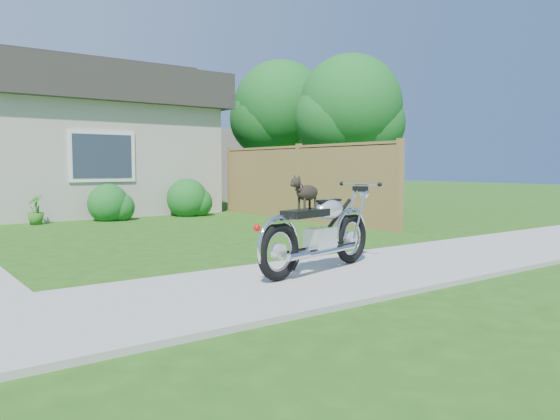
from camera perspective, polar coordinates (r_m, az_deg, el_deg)
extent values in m
plane|color=#235114|center=(5.47, -12.35, -9.60)|extent=(80.00, 80.00, 0.00)
cube|color=#9E9B93|center=(5.47, -12.35, -9.40)|extent=(24.00, 2.20, 0.04)
cube|color=#2D3847|center=(14.59, -18.07, 5.37)|extent=(1.70, 0.05, 1.30)
cube|color=olive|center=(13.57, 1.97, 2.71)|extent=(0.08, 6.50, 1.80)
cube|color=olive|center=(16.24, -5.22, 3.17)|extent=(0.12, 0.12, 1.90)
cube|color=olive|center=(13.57, 1.97, 2.92)|extent=(0.12, 0.12, 1.90)
cube|color=olive|center=(11.22, 12.40, 2.49)|extent=(0.12, 0.12, 1.90)
cube|color=olive|center=(13.57, 1.98, 6.60)|extent=(0.08, 6.50, 0.08)
cylinder|color=#3D2B1C|center=(16.32, 7.32, 4.24)|extent=(0.28, 0.28, 2.52)
sphere|color=#185D1F|center=(16.42, 7.38, 10.75)|extent=(3.02, 3.02, 3.02)
sphere|color=#185D1F|center=(16.44, 9.12, 8.96)|extent=(2.21, 2.21, 2.21)
cylinder|color=#3D2B1C|center=(18.67, 0.09, 4.55)|extent=(0.28, 0.28, 2.68)
sphere|color=#185D1F|center=(18.78, 0.09, 10.60)|extent=(3.21, 3.21, 3.21)
sphere|color=#185D1F|center=(18.73, 1.64, 8.97)|extent=(2.35, 2.35, 2.35)
sphere|color=#185D1F|center=(15.00, -9.68, 1.17)|extent=(1.10, 1.10, 1.10)
sphere|color=#185D1F|center=(14.15, -17.51, 0.64)|extent=(0.99, 0.99, 0.99)
imported|color=#2F711F|center=(13.75, -24.17, 0.01)|extent=(0.47, 0.47, 0.68)
torus|color=black|center=(7.36, 7.42, -2.94)|extent=(0.68, 0.26, 0.67)
torus|color=black|center=(6.16, -0.15, -4.36)|extent=(0.68, 0.26, 0.67)
cube|color=silver|center=(6.78, 4.22, -3.13)|extent=(0.44, 0.33, 0.30)
ellipsoid|color=silver|center=(6.88, 5.07, 0.07)|extent=(0.56, 0.40, 0.26)
cube|color=black|center=(6.50, 2.69, -0.35)|extent=(0.69, 0.40, 0.09)
cube|color=silver|center=(7.32, 7.44, -0.30)|extent=(0.32, 0.21, 0.03)
cube|color=silver|center=(6.12, -0.15, -1.21)|extent=(0.32, 0.21, 0.03)
cylinder|color=silver|center=(7.49, 8.38, 2.70)|extent=(0.17, 0.59, 0.03)
sphere|color=silver|center=(7.56, 8.69, 1.81)|extent=(0.20, 0.20, 0.17)
cylinder|color=silver|center=(6.72, 5.12, -4.32)|extent=(1.08, 0.31, 0.06)
ellipsoid|color=black|center=(6.51, 2.86, 1.82)|extent=(0.39, 0.25, 0.19)
sphere|color=black|center=(6.33, 1.66, 2.88)|extent=(0.14, 0.14, 0.12)
cylinder|color=black|center=(6.46, 2.00, 0.68)|extent=(0.04, 0.04, 0.15)
cylinder|color=black|center=(6.41, 2.59, 0.65)|extent=(0.04, 0.04, 0.15)
cylinder|color=black|center=(6.63, 3.11, 0.77)|extent=(0.04, 0.04, 0.15)
cylinder|color=black|center=(6.58, 3.70, 0.74)|extent=(0.04, 0.04, 0.15)
torus|color=#D6397E|center=(6.37, 1.95, 2.42)|extent=(0.08, 0.11, 0.10)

